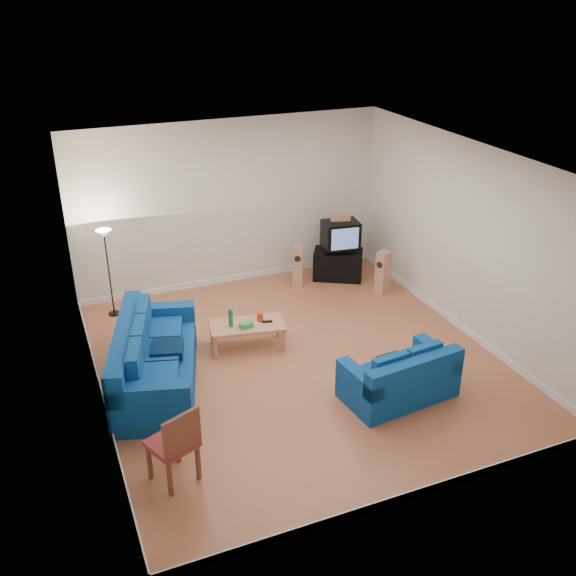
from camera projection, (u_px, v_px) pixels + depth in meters
name	position (u px, v px, depth m)	size (l,w,h in m)	color
room	(298.00, 272.00, 9.45)	(6.01, 6.51, 3.21)	brown
sofa_three_seat	(152.00, 364.00, 9.37)	(1.73, 2.70, 0.97)	navy
sofa_loveseat	(401.00, 380.00, 9.11)	(1.65, 1.04, 0.79)	navy
coffee_table	(247.00, 327.00, 10.33)	(1.28, 0.81, 0.43)	tan
bottle	(231.00, 318.00, 10.18)	(0.07, 0.07, 0.30)	#197233
tissue_box	(246.00, 325.00, 10.18)	(0.21, 0.11, 0.08)	green
red_canister	(260.00, 317.00, 10.38)	(0.10, 0.10, 0.14)	red
remote	(267.00, 322.00, 10.36)	(0.17, 0.05, 0.02)	black
tv_stand	(338.00, 265.00, 12.80)	(0.96, 0.53, 0.58)	black
av_receiver	(340.00, 248.00, 12.69)	(0.41, 0.34, 0.10)	black
television	(341.00, 234.00, 12.50)	(0.74, 0.59, 0.53)	black
centre_speaker	(340.00, 217.00, 12.44)	(0.38, 0.15, 0.13)	tan
speaker_left	(298.00, 266.00, 12.45)	(0.28, 0.31, 0.84)	tan
speaker_right	(383.00, 273.00, 12.13)	(0.31, 0.29, 0.85)	tan
floor_lamp	(105.00, 245.00, 10.95)	(0.28, 0.28, 1.61)	black
dining_chair	(176.00, 442.00, 7.44)	(0.66, 0.66, 1.05)	brown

